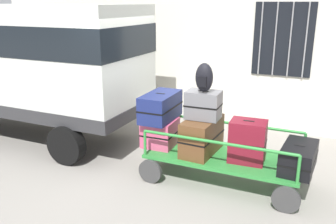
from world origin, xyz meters
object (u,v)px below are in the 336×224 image
(suitcase_midleft_middle, at_px, (203,105))
(backpack, at_px, (204,78))
(suitcase_midleft_bottom, at_px, (202,136))
(suitcase_midright_bottom, at_px, (299,157))
(van, at_px, (34,57))
(luggage_cart, at_px, (223,160))
(suitcase_left_bottom, at_px, (160,132))
(suitcase_center_bottom, at_px, (248,141))
(suitcase_left_middle, at_px, (161,107))

(suitcase_midleft_middle, distance_m, backpack, 0.45)
(suitcase_midleft_bottom, height_order, suitcase_midright_bottom, suitcase_midleft_bottom)
(suitcase_midright_bottom, bearing_deg, suitcase_midleft_bottom, 179.37)
(van, bearing_deg, luggage_cart, -6.08)
(suitcase_left_bottom, bearing_deg, van, 171.92)
(suitcase_center_bottom, xyz_separation_m, suitcase_midright_bottom, (0.73, 0.03, -0.14))
(suitcase_midright_bottom, bearing_deg, luggage_cart, 179.54)
(luggage_cart, height_order, backpack, backpack)
(luggage_cart, height_order, suitcase_center_bottom, suitcase_center_bottom)
(suitcase_left_middle, height_order, suitcase_center_bottom, suitcase_left_middle)
(luggage_cart, relative_size, backpack, 5.55)
(van, distance_m, suitcase_midleft_bottom, 3.93)
(suitcase_left_middle, relative_size, suitcase_midleft_bottom, 0.97)
(van, relative_size, backpack, 10.49)
(van, distance_m, suitcase_center_bottom, 4.63)
(luggage_cart, bearing_deg, suitcase_midleft_middle, 174.86)
(suitcase_center_bottom, distance_m, suitcase_midright_bottom, 0.75)
(van, height_order, luggage_cart, van)
(luggage_cart, distance_m, suitcase_left_middle, 1.33)
(luggage_cart, relative_size, suitcase_left_bottom, 4.22)
(van, relative_size, suitcase_midleft_middle, 8.49)
(luggage_cart, relative_size, suitcase_midleft_middle, 4.49)
(van, height_order, suitcase_midright_bottom, van)
(suitcase_midleft_bottom, height_order, suitcase_center_bottom, suitcase_center_bottom)
(luggage_cart, distance_m, suitcase_midleft_bottom, 0.51)
(van, bearing_deg, backpack, -7.20)
(suitcase_midright_bottom, bearing_deg, backpack, -178.81)
(suitcase_midleft_bottom, distance_m, suitcase_midleft_middle, 0.50)
(suitcase_midleft_bottom, relative_size, suitcase_midright_bottom, 1.05)
(van, xyz_separation_m, suitcase_midleft_bottom, (3.78, -0.44, -0.95))
(suitcase_midleft_bottom, xyz_separation_m, suitcase_center_bottom, (0.73, -0.05, 0.04))
(van, height_order, suitcase_midleft_bottom, van)
(suitcase_midleft_bottom, bearing_deg, suitcase_center_bottom, -3.53)
(suitcase_midright_bottom, xyz_separation_m, backpack, (-1.45, -0.03, 1.04))
(suitcase_center_bottom, height_order, backpack, backpack)
(suitcase_left_bottom, relative_size, suitcase_left_middle, 0.67)
(suitcase_left_bottom, xyz_separation_m, suitcase_midright_bottom, (2.20, -0.02, -0.04))
(van, bearing_deg, suitcase_left_middle, -7.76)
(suitcase_midleft_middle, relative_size, suitcase_center_bottom, 0.84)
(suitcase_left_middle, xyz_separation_m, suitcase_midleft_bottom, (0.73, -0.02, -0.39))
(suitcase_left_middle, distance_m, suitcase_center_bottom, 1.51)
(suitcase_center_bottom, bearing_deg, suitcase_midleft_middle, 174.48)
(suitcase_midleft_bottom, distance_m, backpack, 0.95)
(van, distance_m, suitcase_midleft_middle, 3.83)
(suitcase_left_middle, height_order, suitcase_midleft_bottom, suitcase_left_middle)
(suitcase_left_bottom, height_order, suitcase_midright_bottom, suitcase_left_bottom)
(suitcase_midright_bottom, bearing_deg, suitcase_midleft_middle, 178.37)
(suitcase_left_middle, relative_size, backpack, 1.98)
(van, height_order, suitcase_left_middle, van)
(luggage_cart, distance_m, suitcase_midright_bottom, 1.13)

